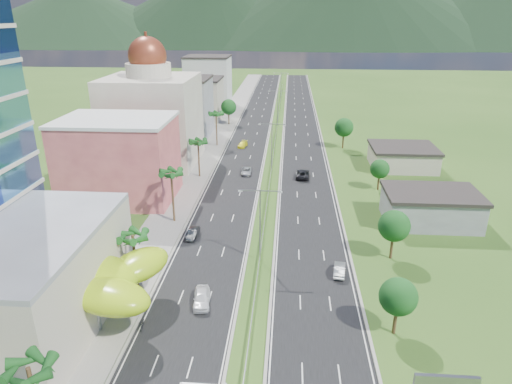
# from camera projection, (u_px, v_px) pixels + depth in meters

# --- Properties ---
(ground) EXTENTS (500.00, 500.00, 0.00)m
(ground) POSITION_uv_depth(u_px,v_px,m) (255.00, 300.00, 56.84)
(ground) COLOR #2D5119
(ground) RESTS_ON ground
(road_left) EXTENTS (11.00, 260.00, 0.04)m
(road_left) POSITION_uv_depth(u_px,v_px,m) (253.00, 128.00, 140.83)
(road_left) COLOR black
(road_left) RESTS_ON ground
(road_right) EXTENTS (11.00, 260.00, 0.04)m
(road_right) POSITION_uv_depth(u_px,v_px,m) (301.00, 129.00, 139.80)
(road_right) COLOR black
(road_right) RESTS_ON ground
(sidewalk_left) EXTENTS (7.00, 260.00, 0.12)m
(sidewalk_left) POSITION_uv_depth(u_px,v_px,m) (222.00, 128.00, 141.46)
(sidewalk_left) COLOR gray
(sidewalk_left) RESTS_ON ground
(median_guardrail) EXTENTS (0.10, 216.06, 0.76)m
(median_guardrail) POSITION_uv_depth(u_px,v_px,m) (275.00, 143.00, 123.39)
(median_guardrail) COLOR gray
(median_guardrail) RESTS_ON ground
(streetlight_median_b) EXTENTS (6.04, 0.25, 11.00)m
(streetlight_median_b) POSITION_uv_depth(u_px,v_px,m) (260.00, 218.00, 63.64)
(streetlight_median_b) COLOR gray
(streetlight_median_b) RESTS_ON ground
(streetlight_median_c) EXTENTS (6.04, 0.25, 11.00)m
(streetlight_median_c) POSITION_uv_depth(u_px,v_px,m) (272.00, 142.00, 100.74)
(streetlight_median_c) COLOR gray
(streetlight_median_c) RESTS_ON ground
(streetlight_median_d) EXTENTS (6.04, 0.25, 11.00)m
(streetlight_median_d) POSITION_uv_depth(u_px,v_px,m) (278.00, 104.00, 142.48)
(streetlight_median_d) COLOR gray
(streetlight_median_d) RESTS_ON ground
(streetlight_median_e) EXTENTS (6.04, 0.25, 11.00)m
(streetlight_median_e) POSITION_uv_depth(u_px,v_px,m) (281.00, 83.00, 184.22)
(streetlight_median_e) COLOR gray
(streetlight_median_e) RESTS_ON ground
(lime_canopy) EXTENTS (18.00, 15.00, 7.40)m
(lime_canopy) POSITION_uv_depth(u_px,v_px,m) (80.00, 277.00, 52.66)
(lime_canopy) COLOR #A0CA13
(lime_canopy) RESTS_ON ground
(pink_shophouse) EXTENTS (20.00, 15.00, 15.00)m
(pink_shophouse) POSITION_uv_depth(u_px,v_px,m) (119.00, 161.00, 85.68)
(pink_shophouse) COLOR #B74B50
(pink_shophouse) RESTS_ON ground
(domed_building) EXTENTS (20.00, 20.00, 28.70)m
(domed_building) POSITION_uv_depth(u_px,v_px,m) (152.00, 115.00, 105.59)
(domed_building) COLOR #BDAF9D
(domed_building) RESTS_ON ground
(midrise_grey) EXTENTS (16.00, 15.00, 16.00)m
(midrise_grey) POSITION_uv_depth(u_px,v_px,m) (182.00, 108.00, 129.95)
(midrise_grey) COLOR gray
(midrise_grey) RESTS_ON ground
(midrise_beige) EXTENTS (16.00, 15.00, 13.00)m
(midrise_beige) POSITION_uv_depth(u_px,v_px,m) (197.00, 100.00, 150.90)
(midrise_beige) COLOR #BDB39C
(midrise_beige) RESTS_ON ground
(midrise_white) EXTENTS (16.00, 15.00, 18.00)m
(midrise_white) POSITION_uv_depth(u_px,v_px,m) (208.00, 82.00, 171.32)
(midrise_white) COLOR silver
(midrise_white) RESTS_ON ground
(shed_near) EXTENTS (15.00, 10.00, 5.00)m
(shed_near) POSITION_uv_depth(u_px,v_px,m) (430.00, 209.00, 77.20)
(shed_near) COLOR gray
(shed_near) RESTS_ON ground
(shed_far) EXTENTS (14.00, 12.00, 4.40)m
(shed_far) POSITION_uv_depth(u_px,v_px,m) (402.00, 158.00, 105.01)
(shed_far) COLOR #BDB39C
(shed_far) RESTS_ON ground
(palm_tree_a) EXTENTS (3.60, 3.60, 9.10)m
(palm_tree_a) POSITION_uv_depth(u_px,v_px,m) (29.00, 373.00, 34.54)
(palm_tree_a) COLOR #47301C
(palm_tree_a) RESTS_ON ground
(palm_tree_b) EXTENTS (3.60, 3.60, 8.10)m
(palm_tree_b) POSITION_uv_depth(u_px,v_px,m) (133.00, 238.00, 57.16)
(palm_tree_b) COLOR #47301C
(palm_tree_b) RESTS_ON ground
(palm_tree_c) EXTENTS (3.60, 3.60, 9.60)m
(palm_tree_c) POSITION_uv_depth(u_px,v_px,m) (171.00, 175.00, 75.18)
(palm_tree_c) COLOR #47301C
(palm_tree_c) RESTS_ON ground
(palm_tree_d) EXTENTS (3.60, 3.60, 8.60)m
(palm_tree_d) POSITION_uv_depth(u_px,v_px,m) (198.00, 143.00, 96.87)
(palm_tree_d) COLOR #47301C
(palm_tree_d) RESTS_ON ground
(palm_tree_e) EXTENTS (3.60, 3.60, 9.40)m
(palm_tree_e) POSITION_uv_depth(u_px,v_px,m) (216.00, 115.00, 119.77)
(palm_tree_e) COLOR #47301C
(palm_tree_e) RESTS_ON ground
(leafy_tree_lfar) EXTENTS (4.90, 4.90, 8.05)m
(leafy_tree_lfar) POSITION_uv_depth(u_px,v_px,m) (229.00, 107.00, 143.97)
(leafy_tree_lfar) COLOR #47301C
(leafy_tree_lfar) RESTS_ON ground
(leafy_tree_ra) EXTENTS (4.20, 4.20, 6.90)m
(leafy_tree_ra) POSITION_uv_depth(u_px,v_px,m) (398.00, 297.00, 49.36)
(leafy_tree_ra) COLOR #47301C
(leafy_tree_ra) RESTS_ON ground
(leafy_tree_rb) EXTENTS (4.55, 4.55, 7.47)m
(leafy_tree_rb) POSITION_uv_depth(u_px,v_px,m) (394.00, 226.00, 64.77)
(leafy_tree_rb) COLOR #47301C
(leafy_tree_rb) RESTS_ON ground
(leafy_tree_rc) EXTENTS (3.85, 3.85, 6.33)m
(leafy_tree_rc) POSITION_uv_depth(u_px,v_px,m) (380.00, 169.00, 90.84)
(leafy_tree_rc) COLOR #47301C
(leafy_tree_rc) RESTS_ON ground
(leafy_tree_rd) EXTENTS (4.90, 4.90, 8.05)m
(leafy_tree_rd) POSITION_uv_depth(u_px,v_px,m) (344.00, 127.00, 118.49)
(leafy_tree_rd) COLOR #47301C
(leafy_tree_rd) RESTS_ON ground
(mountain_ridge) EXTENTS (860.00, 140.00, 90.00)m
(mountain_ridge) POSITION_uv_depth(u_px,v_px,m) (346.00, 47.00, 470.16)
(mountain_ridge) COLOR black
(mountain_ridge) RESTS_ON ground
(car_white_near_left) EXTENTS (2.57, 5.08, 1.66)m
(car_white_near_left) POSITION_uv_depth(u_px,v_px,m) (202.00, 298.00, 55.89)
(car_white_near_left) COLOR white
(car_white_near_left) RESTS_ON road_left
(car_dark_left) EXTENTS (1.59, 4.29, 1.40)m
(car_dark_left) POSITION_uv_depth(u_px,v_px,m) (193.00, 233.00, 72.47)
(car_dark_left) COLOR black
(car_dark_left) RESTS_ON road_left
(car_silver_mid_left) EXTENTS (2.33, 4.72, 1.29)m
(car_silver_mid_left) POSITION_uv_depth(u_px,v_px,m) (246.00, 171.00, 100.96)
(car_silver_mid_left) COLOR #A6AAAD
(car_silver_mid_left) RESTS_ON road_left
(car_yellow_far_left) EXTENTS (2.61, 4.81, 1.32)m
(car_yellow_far_left) POSITION_uv_depth(u_px,v_px,m) (243.00, 144.00, 121.30)
(car_yellow_far_left) COLOR yellow
(car_yellow_far_left) RESTS_ON road_left
(car_silver_right) EXTENTS (2.05, 4.42, 1.40)m
(car_silver_right) POSITION_uv_depth(u_px,v_px,m) (339.00, 269.00, 62.27)
(car_silver_right) COLOR #96989C
(car_silver_right) RESTS_ON road_right
(car_dark_far_right) EXTENTS (3.15, 6.11, 1.65)m
(car_dark_far_right) POSITION_uv_depth(u_px,v_px,m) (303.00, 174.00, 98.79)
(car_dark_far_right) COLOR black
(car_dark_far_right) RESTS_ON road_right
(motorcycle) EXTENTS (0.97, 2.19, 1.35)m
(motorcycle) POSITION_uv_depth(u_px,v_px,m) (142.00, 323.00, 51.64)
(motorcycle) COLOR black
(motorcycle) RESTS_ON road_left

